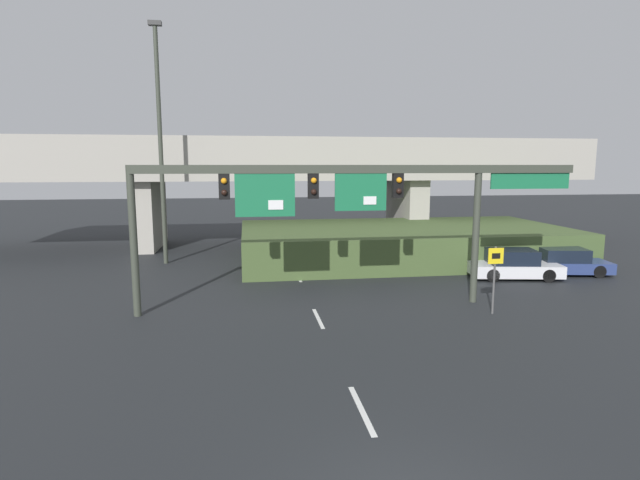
{
  "coord_description": "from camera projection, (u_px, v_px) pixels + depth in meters",
  "views": [
    {
      "loc": [
        -2.54,
        -7.12,
        5.61
      ],
      "look_at": [
        0.0,
        10.0,
        3.0
      ],
      "focal_mm": 28.0,
      "sensor_mm": 36.0,
      "label": 1
    }
  ],
  "objects": [
    {
      "name": "parked_sedan_mid_right",
      "position": [
        565.0,
        262.0,
        25.71
      ],
      "size": [
        4.48,
        2.49,
        1.37
      ],
      "rotation": [
        0.0,
        0.0,
        -0.18
      ],
      "color": "navy",
      "rests_on": "ground"
    },
    {
      "name": "signal_gantry",
      "position": [
        346.0,
        191.0,
        19.15
      ],
      "size": [
        17.45,
        0.44,
        5.61
      ],
      "color": "#383D33",
      "rests_on": "ground"
    },
    {
      "name": "parked_sedan_near_right",
      "position": [
        514.0,
        265.0,
        24.82
      ],
      "size": [
        4.57,
        2.55,
        1.46
      ],
      "rotation": [
        0.0,
        0.0,
        -0.17
      ],
      "color": "silver",
      "rests_on": "ground"
    },
    {
      "name": "highway_light_pole_near",
      "position": [
        160.0,
        140.0,
        27.63
      ],
      "size": [
        0.7,
        0.36,
        13.25
      ],
      "color": "#383D33",
      "rests_on": "ground"
    },
    {
      "name": "overpass_bridge",
      "position": [
        282.0,
        171.0,
        34.78
      ],
      "size": [
        42.77,
        7.23,
        7.38
      ],
      "color": "#A39E93",
      "rests_on": "ground"
    },
    {
      "name": "lane_markings",
      "position": [
        307.0,
        294.0,
        21.81
      ],
      "size": [
        0.14,
        23.42,
        0.01
      ],
      "color": "silver",
      "rests_on": "ground"
    },
    {
      "name": "speed_limit_sign",
      "position": [
        495.0,
        270.0,
        18.69
      ],
      "size": [
        0.6,
        0.11,
        2.6
      ],
      "color": "#4C4C4C",
      "rests_on": "ground"
    },
    {
      "name": "grass_embankment",
      "position": [
        402.0,
        243.0,
        30.09
      ],
      "size": [
        19.14,
        9.94,
        1.93
      ],
      "color": "#42562D",
      "rests_on": "ground"
    }
  ]
}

